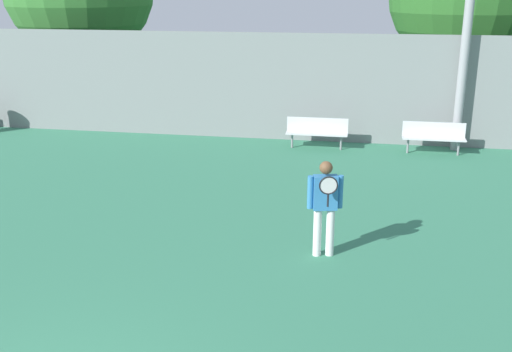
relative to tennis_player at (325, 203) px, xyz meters
The scene contains 4 objects.
tennis_player is the anchor object (origin of this frame).
bench_courtside_far 7.15m from the tennis_player, 95.62° to the left, with size 1.73×0.40×0.86m.
bench_by_gate 7.54m from the tennis_player, 70.59° to the left, with size 1.68×0.40×0.86m.
back_fence 8.44m from the tennis_player, 109.34° to the left, with size 28.11×0.06×3.15m.
Camera 1 is at (3.32, -4.17, 4.46)m, focal length 42.00 mm.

